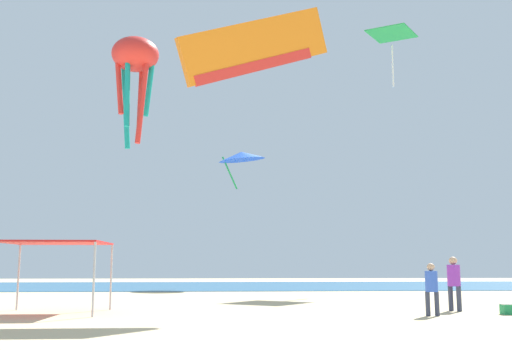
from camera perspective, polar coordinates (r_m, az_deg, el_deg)
The scene contains 10 objects.
ground at distance 16.12m, azimuth 2.61°, elevation -14.47°, with size 110.00×110.00×0.10m, color #D1BA8C.
ocean_strip at distance 45.84m, azimuth -1.53°, elevation -10.62°, with size 110.00×19.66×0.03m, color #28608C.
canopy_tent at distance 21.00m, azimuth -18.88°, elevation -6.38°, with size 3.34×3.06×2.36m.
person_near_tent at distance 19.64m, azimuth 16.64°, elevation -10.12°, with size 0.44×0.39×1.64m.
person_leftmost at distance 21.95m, azimuth 18.62°, elevation -9.48°, with size 0.44×0.45×1.87m.
cooler_box at distance 21.15m, azimuth 23.41°, elevation -11.78°, with size 0.57×0.37×0.35m.
kite_parafoil_orange at distance 24.09m, azimuth -0.14°, elevation 12.34°, with size 6.25×2.64×3.97m.
kite_delta_blue at distance 43.42m, azimuth -1.41°, elevation 1.90°, with size 4.81×4.80×2.81m.
kite_diamond_green at distance 43.95m, azimuth 13.00°, elevation 12.98°, with size 4.07×4.07×4.03m.
kite_octopus_red at distance 30.03m, azimuth -11.63°, elevation 10.90°, with size 2.72×2.72×5.44m.
Camera 1 is at (-1.73, -15.95, 1.58)m, focal length 41.30 mm.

